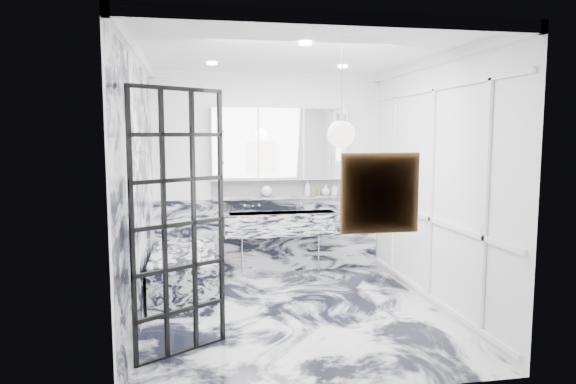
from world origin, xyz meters
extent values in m
plane|color=silver|center=(0.00, 0.00, 0.00)|extent=(3.60, 3.60, 0.00)
plane|color=white|center=(0.00, 0.00, 2.80)|extent=(3.60, 3.60, 0.00)
plane|color=white|center=(0.00, 1.80, 1.40)|extent=(3.60, 0.00, 3.60)
plane|color=white|center=(0.00, -1.80, 1.40)|extent=(3.60, 0.00, 3.60)
plane|color=white|center=(-1.60, 0.00, 1.40)|extent=(0.00, 3.60, 3.60)
plane|color=white|center=(1.60, 0.00, 1.40)|extent=(0.00, 3.60, 3.60)
cube|color=silver|center=(0.00, 1.78, 0.53)|extent=(3.18, 0.05, 1.05)
cube|color=silver|center=(-1.59, 0.00, 1.34)|extent=(0.02, 3.56, 2.68)
cube|color=white|center=(1.58, 0.00, 1.30)|extent=(0.03, 3.40, 2.30)
imported|color=#8C5919|center=(0.54, 1.71, 1.20)|extent=(0.09, 0.09, 0.21)
imported|color=#4C4C51|center=(0.93, 1.71, 1.18)|extent=(0.10, 0.10, 0.17)
imported|color=silver|center=(0.80, 1.71, 1.17)|extent=(0.15, 0.15, 0.15)
sphere|color=white|center=(-0.05, 1.71, 1.17)|extent=(0.15, 0.15, 0.15)
cylinder|color=#8C5919|center=(0.70, 1.71, 1.14)|extent=(0.04, 0.04, 0.10)
cylinder|color=silver|center=(-1.02, 0.25, 0.61)|extent=(0.07, 0.07, 0.12)
cube|color=#C68514|center=(0.32, -1.76, 1.52)|extent=(0.49, 0.05, 0.49)
sphere|color=white|center=(0.22, -1.05, 1.95)|extent=(0.24, 0.24, 0.24)
cube|color=silver|center=(0.15, 1.55, 0.73)|extent=(1.60, 0.45, 0.30)
cube|color=silver|center=(0.15, 1.72, 1.07)|extent=(1.90, 0.14, 0.04)
cube|color=white|center=(0.15, 1.78, 1.21)|extent=(1.90, 0.03, 0.23)
cube|color=white|center=(0.15, 1.73, 1.82)|extent=(1.90, 0.16, 1.00)
cylinder|color=white|center=(-0.67, 1.63, 1.78)|extent=(0.07, 0.07, 0.40)
cylinder|color=white|center=(0.97, 1.63, 1.78)|extent=(0.07, 0.07, 0.40)
cube|color=silver|center=(-1.18, 0.90, 0.28)|extent=(0.75, 1.65, 0.55)
camera|label=1|loc=(-1.02, -5.33, 1.95)|focal=32.00mm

